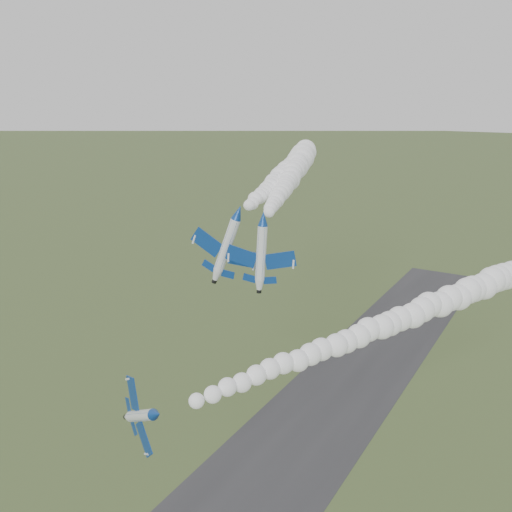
# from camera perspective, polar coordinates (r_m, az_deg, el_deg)

# --- Properties ---
(runway) EXTENTS (24.00, 260.00, 0.04)m
(runway) POSITION_cam_1_polar(r_m,az_deg,el_deg) (111.04, 2.74, -19.59)
(runway) COLOR #2E2E31
(runway) RESTS_ON ground
(jet_lead) EXTENTS (6.55, 10.73, 8.21)m
(jet_lead) POSITION_cam_1_polar(r_m,az_deg,el_deg) (64.08, -9.99, -15.35)
(jet_lead) COLOR white
(smoke_trail_jet_lead) EXTENTS (30.45, 59.69, 4.50)m
(smoke_trail_jet_lead) POSITION_cam_1_polar(r_m,az_deg,el_deg) (81.33, 12.80, -6.67)
(smoke_trail_jet_lead) COLOR white
(jet_pair_left) EXTENTS (10.89, 13.48, 4.53)m
(jet_pair_left) POSITION_cam_1_polar(r_m,az_deg,el_deg) (86.95, -1.80, 4.37)
(jet_pair_left) COLOR white
(smoke_trail_jet_pair_left) EXTENTS (20.70, 61.40, 5.36)m
(smoke_trail_jet_pair_left) POSITION_cam_1_polar(r_m,az_deg,el_deg) (119.62, 2.83, 8.34)
(smoke_trail_jet_pair_left) COLOR white
(jet_pair_right) EXTENTS (10.77, 12.43, 3.19)m
(jet_pair_right) POSITION_cam_1_polar(r_m,az_deg,el_deg) (84.51, 0.71, 3.77)
(jet_pair_right) COLOR white
(smoke_trail_jet_pair_right) EXTENTS (22.80, 50.96, 5.14)m
(smoke_trail_jet_pair_right) POSITION_cam_1_polar(r_m,az_deg,el_deg) (112.72, 3.39, 7.77)
(smoke_trail_jet_pair_right) COLOR white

